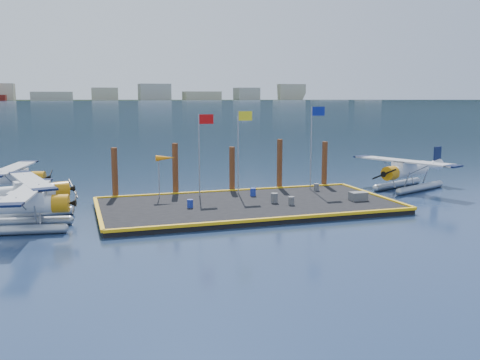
% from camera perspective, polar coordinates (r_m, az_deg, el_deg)
% --- Properties ---
extents(ground, '(4000.00, 4000.00, 0.00)m').
position_cam_1_polar(ground, '(37.04, 0.81, -3.09)').
color(ground, navy).
rests_on(ground, ground).
extents(dock, '(20.00, 10.00, 0.40)m').
position_cam_1_polar(dock, '(36.99, 0.81, -2.79)').
color(dock, black).
rests_on(dock, ground).
extents(dock_bumpers, '(20.25, 10.25, 0.18)m').
position_cam_1_polar(dock_bumpers, '(36.94, 0.81, -2.35)').
color(dock_bumpers, '#E5A90D').
rests_on(dock_bumpers, dock).
extents(far_backdrop, '(3050.00, 2050.00, 810.00)m').
position_cam_1_polar(far_backdrop, '(1789.63, -9.51, 8.93)').
color(far_backdrop, black).
rests_on(far_backdrop, ground).
extents(seaplane_a, '(8.09, 8.89, 3.14)m').
position_cam_1_polar(seaplane_a, '(33.38, -22.33, -2.72)').
color(seaplane_a, '#979DA5').
rests_on(seaplane_a, ground).
extents(seaplane_b, '(8.28, 8.94, 3.18)m').
position_cam_1_polar(seaplane_b, '(37.21, -21.88, -1.52)').
color(seaplane_b, '#979DA5').
rests_on(seaplane_b, ground).
extents(seaplane_c, '(8.22, 8.93, 3.16)m').
position_cam_1_polar(seaplane_c, '(44.13, -23.47, -0.06)').
color(seaplane_c, '#979DA5').
rests_on(seaplane_c, ground).
extents(seaplane_d, '(8.67, 9.14, 3.33)m').
position_cam_1_polar(seaplane_d, '(46.30, 17.35, 0.76)').
color(seaplane_d, '#979DA5').
rests_on(seaplane_d, ground).
extents(drum_0, '(0.39, 0.39, 0.55)m').
position_cam_1_polar(drum_0, '(35.57, -5.35, -2.52)').
color(drum_0, navy).
rests_on(drum_0, dock).
extents(drum_1, '(0.40, 0.40, 0.56)m').
position_cam_1_polar(drum_1, '(36.51, 5.49, -2.21)').
color(drum_1, '#545559').
rests_on(drum_1, dock).
extents(drum_2, '(0.48, 0.48, 0.67)m').
position_cam_1_polar(drum_2, '(37.12, 3.68, -1.92)').
color(drum_2, '#545559').
rests_on(drum_2, dock).
extents(drum_4, '(0.40, 0.40, 0.56)m').
position_cam_1_polar(drum_4, '(42.15, 8.15, -0.76)').
color(drum_4, '#545559').
rests_on(drum_4, dock).
extents(drum_5, '(0.42, 0.42, 0.59)m').
position_cam_1_polar(drum_5, '(39.55, 1.40, -1.29)').
color(drum_5, navy).
rests_on(drum_5, dock).
extents(crate, '(1.18, 0.79, 0.59)m').
position_cam_1_polar(crate, '(38.82, 12.49, -1.70)').
color(crate, '#545559').
rests_on(crate, dock).
extents(flagpole_red, '(1.14, 0.08, 6.00)m').
position_cam_1_polar(flagpole_red, '(39.39, -4.10, 4.08)').
color(flagpole_red, gray).
rests_on(flagpole_red, dock).
extents(flagpole_yellow, '(1.14, 0.08, 6.20)m').
position_cam_1_polar(flagpole_yellow, '(40.18, 0.07, 4.37)').
color(flagpole_yellow, gray).
rests_on(flagpole_yellow, dock).
extents(flagpole_blue, '(1.14, 0.08, 6.50)m').
position_cam_1_polar(flagpole_blue, '(42.35, 7.85, 4.76)').
color(flagpole_blue, gray).
rests_on(flagpole_blue, dock).
extents(windsock, '(1.40, 0.44, 3.12)m').
position_cam_1_polar(windsock, '(38.97, -7.99, 2.24)').
color(windsock, gray).
rests_on(windsock, dock).
extents(piling_0, '(0.44, 0.44, 4.00)m').
position_cam_1_polar(piling_0, '(40.30, -13.21, 0.55)').
color(piling_0, '#4F2816').
rests_on(piling_0, ground).
extents(piling_1, '(0.44, 0.44, 4.20)m').
position_cam_1_polar(piling_1, '(40.85, -6.91, 0.98)').
color(piling_1, '#4F2816').
rests_on(piling_1, ground).
extents(piling_2, '(0.44, 0.44, 3.80)m').
position_cam_1_polar(piling_2, '(41.93, -0.85, 0.97)').
color(piling_2, '#4F2816').
rests_on(piling_2, ground).
extents(piling_3, '(0.44, 0.44, 4.30)m').
position_cam_1_polar(piling_3, '(43.20, 4.24, 1.52)').
color(piling_3, '#4F2816').
rests_on(piling_3, ground).
extents(piling_4, '(0.44, 0.44, 4.00)m').
position_cam_1_polar(piling_4, '(44.84, 9.00, 1.51)').
color(piling_4, '#4F2816').
rests_on(piling_4, ground).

